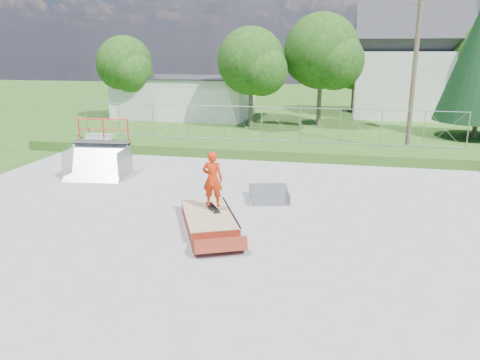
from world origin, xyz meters
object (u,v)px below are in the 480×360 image
object	(u,v)px
grind_box	(209,220)
skater	(213,181)
quarter_pipe	(96,150)
flat_bank_ramp	(269,195)

from	to	relation	value
grind_box	skater	world-z (taller)	skater
grind_box	skater	bearing A→B (deg)	58.50
quarter_pipe	flat_bank_ramp	xyz separation A→B (m)	(7.42, -1.62, -0.95)
grind_box	flat_bank_ramp	world-z (taller)	grind_box
grind_box	quarter_pipe	bearing A→B (deg)	119.75
flat_bank_ramp	grind_box	bearing A→B (deg)	-130.34
grind_box	quarter_pipe	xyz separation A→B (m)	(-6.01, 4.43, 0.95)
grind_box	skater	size ratio (longest dim) A/B	1.87
quarter_pipe	skater	bearing A→B (deg)	-40.74
flat_bank_ramp	skater	world-z (taller)	skater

